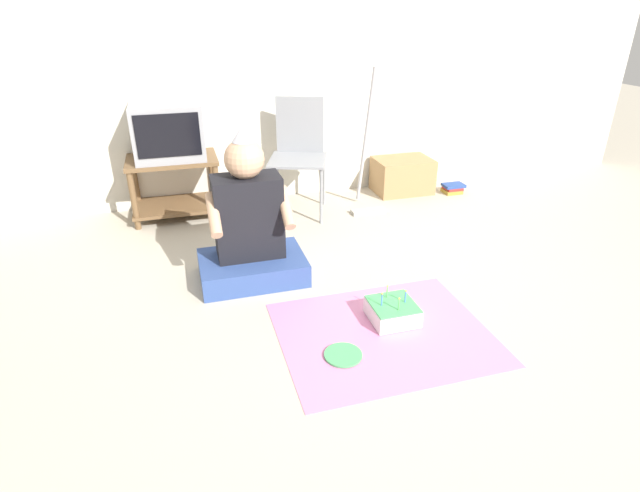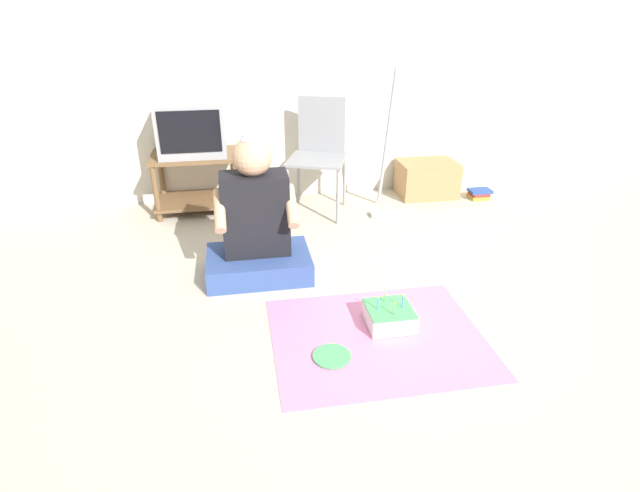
{
  "view_description": "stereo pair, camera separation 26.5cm",
  "coord_description": "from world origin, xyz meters",
  "px_view_note": "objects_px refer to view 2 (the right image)",
  "views": [
    {
      "loc": [
        -1.05,
        -1.78,
        1.52
      ],
      "look_at": [
        -0.39,
        0.51,
        0.35
      ],
      "focal_mm": 28.0,
      "sensor_mm": 36.0,
      "label": 1
    },
    {
      "loc": [
        -0.8,
        -1.84,
        1.52
      ],
      "look_at": [
        -0.39,
        0.51,
        0.35
      ],
      "focal_mm": 28.0,
      "sensor_mm": 36.0,
      "label": 2
    }
  ],
  "objects_px": {
    "tv": "(192,127)",
    "book_pile": "(479,194)",
    "birthday_cake": "(389,316)",
    "dust_mop": "(387,175)",
    "person_seated": "(256,226)",
    "paper_plate": "(332,356)",
    "cardboard_box_stack": "(427,179)",
    "folding_chair": "(319,148)"
  },
  "relations": [
    {
      "from": "person_seated",
      "to": "birthday_cake",
      "type": "relative_size",
      "value": 3.9
    },
    {
      "from": "book_pile",
      "to": "birthday_cake",
      "type": "relative_size",
      "value": 0.78
    },
    {
      "from": "folding_chair",
      "to": "cardboard_box_stack",
      "type": "xyz_separation_m",
      "value": [
        0.97,
        0.15,
        -0.35
      ]
    },
    {
      "from": "tv",
      "to": "book_pile",
      "type": "distance_m",
      "value": 2.43
    },
    {
      "from": "folding_chair",
      "to": "book_pile",
      "type": "distance_m",
      "value": 1.46
    },
    {
      "from": "paper_plate",
      "to": "cardboard_box_stack",
      "type": "bearing_deg",
      "value": 58.83
    },
    {
      "from": "folding_chair",
      "to": "birthday_cake",
      "type": "relative_size",
      "value": 3.7
    },
    {
      "from": "folding_chair",
      "to": "person_seated",
      "type": "height_order",
      "value": "person_seated"
    },
    {
      "from": "person_seated",
      "to": "paper_plate",
      "type": "xyz_separation_m",
      "value": [
        0.29,
        -0.9,
        -0.3
      ]
    },
    {
      "from": "folding_chair",
      "to": "cardboard_box_stack",
      "type": "distance_m",
      "value": 1.04
    },
    {
      "from": "tv",
      "to": "folding_chair",
      "type": "distance_m",
      "value": 0.98
    },
    {
      "from": "tv",
      "to": "book_pile",
      "type": "relative_size",
      "value": 2.69
    },
    {
      "from": "person_seated",
      "to": "paper_plate",
      "type": "distance_m",
      "value": 0.99
    },
    {
      "from": "tv",
      "to": "cardboard_box_stack",
      "type": "height_order",
      "value": "tv"
    },
    {
      "from": "person_seated",
      "to": "dust_mop",
      "type": "bearing_deg",
      "value": 37.89
    },
    {
      "from": "tv",
      "to": "person_seated",
      "type": "xyz_separation_m",
      "value": [
        0.4,
        -1.13,
        -0.35
      ]
    },
    {
      "from": "birthday_cake",
      "to": "paper_plate",
      "type": "height_order",
      "value": "birthday_cake"
    },
    {
      "from": "dust_mop",
      "to": "book_pile",
      "type": "bearing_deg",
      "value": 10.64
    },
    {
      "from": "cardboard_box_stack",
      "to": "person_seated",
      "type": "xyz_separation_m",
      "value": [
        -1.52,
        -1.15,
        0.16
      ]
    },
    {
      "from": "cardboard_box_stack",
      "to": "person_seated",
      "type": "bearing_deg",
      "value": -143.01
    },
    {
      "from": "person_seated",
      "to": "cardboard_box_stack",
      "type": "bearing_deg",
      "value": 36.99
    },
    {
      "from": "person_seated",
      "to": "birthday_cake",
      "type": "xyz_separation_m",
      "value": [
        0.63,
        -0.68,
        -0.26
      ]
    },
    {
      "from": "birthday_cake",
      "to": "folding_chair",
      "type": "bearing_deg",
      "value": 92.66
    },
    {
      "from": "book_pile",
      "to": "person_seated",
      "type": "bearing_deg",
      "value": -153.0
    },
    {
      "from": "folding_chair",
      "to": "cardboard_box_stack",
      "type": "height_order",
      "value": "folding_chair"
    },
    {
      "from": "tv",
      "to": "person_seated",
      "type": "distance_m",
      "value": 1.25
    },
    {
      "from": "dust_mop",
      "to": "book_pile",
      "type": "relative_size",
      "value": 6.05
    },
    {
      "from": "cardboard_box_stack",
      "to": "book_pile",
      "type": "distance_m",
      "value": 0.46
    },
    {
      "from": "tv",
      "to": "paper_plate",
      "type": "xyz_separation_m",
      "value": [
        0.69,
        -2.03,
        -0.66
      ]
    },
    {
      "from": "dust_mop",
      "to": "paper_plate",
      "type": "xyz_separation_m",
      "value": [
        -0.77,
        -1.72,
        -0.3
      ]
    },
    {
      "from": "dust_mop",
      "to": "person_seated",
      "type": "xyz_separation_m",
      "value": [
        -1.06,
        -0.82,
        -0.0
      ]
    },
    {
      "from": "tv",
      "to": "book_pile",
      "type": "xyz_separation_m",
      "value": [
        2.34,
        -0.14,
        -0.63
      ]
    },
    {
      "from": "dust_mop",
      "to": "person_seated",
      "type": "relative_size",
      "value": 1.21
    },
    {
      "from": "book_pile",
      "to": "paper_plate",
      "type": "distance_m",
      "value": 2.51
    },
    {
      "from": "folding_chair",
      "to": "dust_mop",
      "type": "height_order",
      "value": "dust_mop"
    },
    {
      "from": "tv",
      "to": "person_seated",
      "type": "relative_size",
      "value": 0.54
    },
    {
      "from": "cardboard_box_stack",
      "to": "birthday_cake",
      "type": "bearing_deg",
      "value": -115.98
    },
    {
      "from": "person_seated",
      "to": "birthday_cake",
      "type": "distance_m",
      "value": 0.96
    },
    {
      "from": "tv",
      "to": "book_pile",
      "type": "height_order",
      "value": "tv"
    },
    {
      "from": "book_pile",
      "to": "birthday_cake",
      "type": "xyz_separation_m",
      "value": [
        -1.31,
        -1.67,
        0.01
      ]
    },
    {
      "from": "book_pile",
      "to": "birthday_cake",
      "type": "bearing_deg",
      "value": -128.11
    },
    {
      "from": "birthday_cake",
      "to": "paper_plate",
      "type": "bearing_deg",
      "value": -147.98
    }
  ]
}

